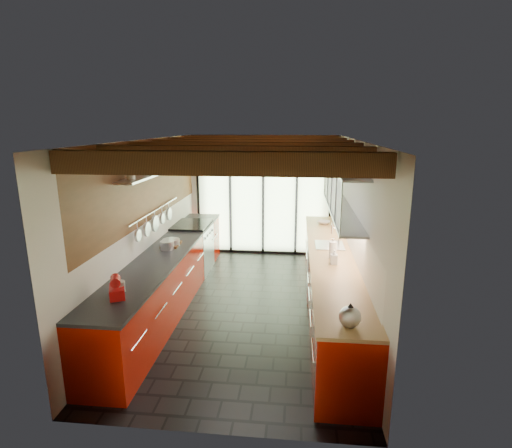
% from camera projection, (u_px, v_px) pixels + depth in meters
% --- Properties ---
extents(ground, '(5.50, 5.50, 0.00)m').
position_uv_depth(ground, '(248.00, 305.00, 6.40)').
color(ground, black).
rests_on(ground, ground).
extents(room_shell, '(5.50, 5.50, 5.50)m').
position_uv_depth(room_shell, '(248.00, 204.00, 5.99)').
color(room_shell, silver).
rests_on(room_shell, ground).
extents(ceiling_beams, '(3.14, 5.06, 4.90)m').
position_uv_depth(ceiling_beams, '(251.00, 148.00, 6.16)').
color(ceiling_beams, '#593316').
rests_on(ceiling_beams, ground).
extents(glass_door, '(2.95, 0.10, 2.90)m').
position_uv_depth(glass_door, '(263.00, 180.00, 8.59)').
color(glass_door, '#C6EAAD').
rests_on(glass_door, ground).
extents(left_counter, '(0.68, 5.00, 0.92)m').
position_uv_depth(left_counter, '(170.00, 275.00, 6.41)').
color(left_counter, '#A31202').
rests_on(left_counter, ground).
extents(range_stove, '(0.66, 0.90, 0.97)m').
position_uv_depth(range_stove, '(193.00, 248.00, 7.81)').
color(range_stove, silver).
rests_on(range_stove, ground).
extents(right_counter, '(0.68, 5.00, 0.92)m').
position_uv_depth(right_counter, '(330.00, 282.00, 6.16)').
color(right_counter, '#A31202').
rests_on(right_counter, ground).
extents(sink_assembly, '(0.45, 0.52, 0.43)m').
position_uv_depth(sink_assembly, '(330.00, 243.00, 6.42)').
color(sink_assembly, silver).
rests_on(sink_assembly, right_counter).
extents(upper_cabinets_right, '(0.34, 3.00, 3.00)m').
position_uv_depth(upper_cabinets_right, '(343.00, 190.00, 6.09)').
color(upper_cabinets_right, silver).
rests_on(upper_cabinets_right, ground).
extents(left_wall_fixtures, '(0.28, 2.60, 0.96)m').
position_uv_depth(left_wall_fixtures, '(157.00, 188.00, 6.27)').
color(left_wall_fixtures, silver).
rests_on(left_wall_fixtures, ground).
extents(stand_mixer, '(0.27, 0.33, 0.26)m').
position_uv_depth(stand_mixer, '(117.00, 288.00, 4.51)').
color(stand_mixer, red).
rests_on(stand_mixer, left_counter).
extents(pot_large, '(0.25, 0.25, 0.13)m').
position_uv_depth(pot_large, '(167.00, 245.00, 6.23)').
color(pot_large, silver).
rests_on(pot_large, left_counter).
extents(pot_small, '(0.36, 0.36, 0.11)m').
position_uv_depth(pot_small, '(171.00, 242.00, 6.42)').
color(pot_small, silver).
rests_on(pot_small, left_counter).
extents(cutting_board, '(0.28, 0.38, 0.03)m').
position_uv_depth(cutting_board, '(171.00, 244.00, 6.44)').
color(cutting_board, brown).
rests_on(cutting_board, left_counter).
extents(kettle, '(0.25, 0.28, 0.25)m').
position_uv_depth(kettle, '(350.00, 316.00, 3.85)').
color(kettle, silver).
rests_on(kettle, right_counter).
extents(paper_towel, '(0.12, 0.12, 0.29)m').
position_uv_depth(paper_towel, '(333.00, 250.00, 5.80)').
color(paper_towel, white).
rests_on(paper_towel, right_counter).
extents(soap_bottle, '(0.10, 0.10, 0.21)m').
position_uv_depth(soap_bottle, '(334.00, 257.00, 5.57)').
color(soap_bottle, silver).
rests_on(soap_bottle, right_counter).
extents(bowl, '(0.31, 0.31, 0.06)m').
position_uv_depth(bowl, '(324.00, 222.00, 7.82)').
color(bowl, silver).
rests_on(bowl, right_counter).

